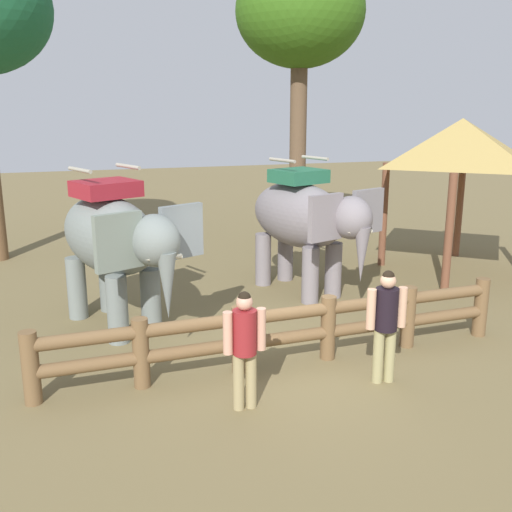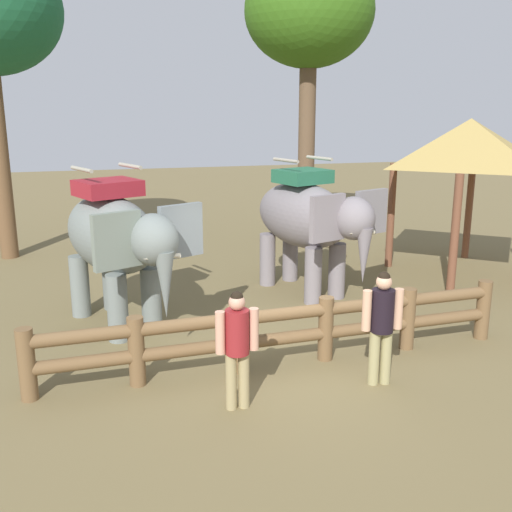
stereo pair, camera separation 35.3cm
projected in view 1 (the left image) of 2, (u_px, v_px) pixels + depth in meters
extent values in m
plane|color=brown|center=(284.00, 363.00, 9.47)|extent=(60.00, 60.00, 0.00)
cylinder|color=brown|center=(31.00, 368.00, 8.09)|extent=(0.24, 0.24, 1.05)
cylinder|color=brown|center=(141.00, 353.00, 8.57)|extent=(0.24, 0.24, 1.05)
cylinder|color=brown|center=(240.00, 340.00, 9.06)|extent=(0.24, 0.24, 1.05)
cylinder|color=brown|center=(328.00, 328.00, 9.54)|extent=(0.24, 0.24, 1.05)
cylinder|color=brown|center=(408.00, 317.00, 10.02)|extent=(0.24, 0.24, 1.05)
cylinder|color=brown|center=(481.00, 307.00, 10.51)|extent=(0.24, 0.24, 1.05)
cylinder|color=brown|center=(285.00, 338.00, 9.32)|extent=(7.48, 0.51, 0.20)
cylinder|color=brown|center=(285.00, 314.00, 9.22)|extent=(7.48, 0.51, 0.20)
cylinder|color=slate|center=(151.00, 301.00, 10.58)|extent=(0.36, 0.36, 1.20)
cylinder|color=slate|center=(117.00, 309.00, 10.17)|extent=(0.36, 0.36, 1.20)
cylinder|color=slate|center=(108.00, 281.00, 11.77)|extent=(0.36, 0.36, 1.20)
cylinder|color=slate|center=(77.00, 288.00, 11.35)|extent=(0.36, 0.36, 1.20)
ellipsoid|color=slate|center=(109.00, 235.00, 10.69)|extent=(2.17, 2.95, 1.40)
ellipsoid|color=slate|center=(155.00, 241.00, 9.47)|extent=(1.06, 1.13, 0.85)
cube|color=slate|center=(182.00, 231.00, 9.91)|extent=(0.78, 0.43, 0.90)
cube|color=slate|center=(119.00, 242.00, 9.18)|extent=(0.78, 0.43, 0.90)
cone|color=slate|center=(167.00, 286.00, 9.41)|extent=(0.32, 0.32, 1.10)
cone|color=beige|center=(172.00, 257.00, 9.47)|extent=(0.37, 0.24, 0.15)
cone|color=beige|center=(155.00, 260.00, 9.27)|extent=(0.37, 0.24, 0.15)
cube|color=maroon|center=(106.00, 189.00, 10.48)|extent=(1.29, 1.23, 0.28)
cylinder|color=#A59E8C|center=(128.00, 166.00, 10.68)|extent=(0.39, 0.77, 0.07)
cylinder|color=#A59E8C|center=(80.00, 170.00, 10.10)|extent=(0.39, 0.77, 0.07)
cylinder|color=slate|center=(333.00, 270.00, 12.60)|extent=(0.35, 0.35, 1.18)
cylinder|color=slate|center=(310.00, 275.00, 12.22)|extent=(0.35, 0.35, 1.18)
cylinder|color=slate|center=(285.00, 255.00, 13.83)|extent=(0.35, 0.35, 1.18)
cylinder|color=slate|center=(263.00, 259.00, 13.46)|extent=(0.35, 0.35, 1.18)
ellipsoid|color=slate|center=(298.00, 215.00, 12.75)|extent=(2.00, 2.90, 1.38)
ellipsoid|color=slate|center=(351.00, 218.00, 11.49)|extent=(1.01, 1.09, 0.84)
cube|color=slate|center=(368.00, 211.00, 11.89)|extent=(0.78, 0.38, 0.89)
cube|color=gray|center=(326.00, 218.00, 11.23)|extent=(0.78, 0.38, 0.89)
cone|color=slate|center=(361.00, 255.00, 11.41)|extent=(0.32, 0.32, 1.08)
cone|color=beige|center=(365.00, 231.00, 11.46)|extent=(0.37, 0.21, 0.15)
cone|color=beige|center=(353.00, 233.00, 11.28)|extent=(0.37, 0.21, 0.15)
cube|color=#246546|center=(299.00, 176.00, 12.54)|extent=(1.24, 1.17, 0.28)
cylinder|color=#A59E8C|center=(315.00, 158.00, 12.72)|extent=(0.33, 0.78, 0.07)
cylinder|color=#A59E8C|center=(282.00, 160.00, 12.19)|extent=(0.33, 0.78, 0.07)
cylinder|color=#9C9261|center=(390.00, 355.00, 8.78)|extent=(0.16, 0.16, 0.82)
cylinder|color=#9C9261|center=(378.00, 356.00, 8.74)|extent=(0.16, 0.16, 0.82)
cylinder|color=black|center=(387.00, 309.00, 8.58)|extent=(0.37, 0.37, 0.63)
cylinder|color=tan|center=(402.00, 307.00, 8.62)|extent=(0.13, 0.13, 0.60)
cylinder|color=tan|center=(371.00, 309.00, 8.53)|extent=(0.13, 0.13, 0.60)
sphere|color=tan|center=(388.00, 281.00, 8.47)|extent=(0.23, 0.23, 0.23)
sphere|color=black|center=(388.00, 277.00, 8.46)|extent=(0.18, 0.18, 0.18)
cylinder|color=#9D8B5E|center=(251.00, 380.00, 8.02)|extent=(0.15, 0.15, 0.79)
cylinder|color=#9D8B5E|center=(239.00, 382.00, 7.97)|extent=(0.15, 0.15, 0.79)
cylinder|color=maroon|center=(245.00, 332.00, 7.82)|extent=(0.33, 0.33, 0.61)
cylinder|color=tan|center=(261.00, 329.00, 7.89)|extent=(0.13, 0.13, 0.58)
cylinder|color=tan|center=(228.00, 333.00, 7.75)|extent=(0.13, 0.13, 0.58)
sphere|color=tan|center=(244.00, 302.00, 7.72)|extent=(0.22, 0.22, 0.22)
sphere|color=black|center=(244.00, 298.00, 7.70)|extent=(0.17, 0.17, 0.17)
cylinder|color=brown|center=(459.00, 208.00, 15.83)|extent=(0.18, 0.18, 2.60)
cylinder|color=brown|center=(384.00, 215.00, 14.92)|extent=(0.18, 0.18, 2.60)
cylinder|color=brown|center=(449.00, 234.00, 12.78)|extent=(0.18, 0.18, 2.60)
pyramid|color=#A78B49|center=(461.00, 142.00, 13.85)|extent=(3.56, 3.56, 1.08)
cylinder|color=brown|center=(298.00, 150.00, 16.96)|extent=(0.47, 0.47, 5.46)
ellipsoid|color=#346116|center=(300.00, 11.00, 16.03)|extent=(3.51, 3.51, 2.98)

